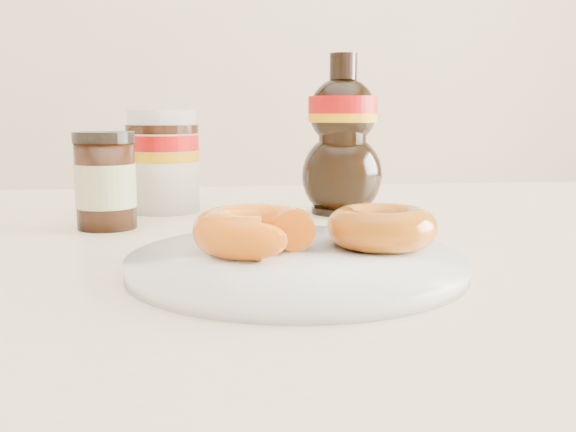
{
  "coord_description": "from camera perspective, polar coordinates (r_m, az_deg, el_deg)",
  "views": [
    {
      "loc": [
        -0.06,
        -0.51,
        0.87
      ],
      "look_at": [
        0.01,
        0.02,
        0.79
      ],
      "focal_mm": 40.0,
      "sensor_mm": 36.0,
      "label": 1
    }
  ],
  "objects": [
    {
      "name": "dining_table",
      "position": [
        0.64,
        -2.24,
        -9.32
      ],
      "size": [
        1.4,
        0.9,
        0.75
      ],
      "color": "beige",
      "rests_on": "ground"
    },
    {
      "name": "donut_bitten",
      "position": [
        0.5,
        -3.0,
        -1.31
      ],
      "size": [
        0.11,
        0.11,
        0.03
      ],
      "primitive_type": "torus",
      "rotation": [
        0.0,
        0.0,
        -0.11
      ],
      "color": "orange",
      "rests_on": "plate"
    },
    {
      "name": "donut_whole",
      "position": [
        0.53,
        8.34,
        -0.97
      ],
      "size": [
        0.11,
        0.11,
        0.03
      ],
      "primitive_type": "torus",
      "rotation": [
        0.0,
        0.0,
        -0.35
      ],
      "color": "#8C3109",
      "rests_on": "plate"
    },
    {
      "name": "plate",
      "position": [
        0.5,
        0.76,
        -4.12
      ],
      "size": [
        0.26,
        0.26,
        0.01
      ],
      "color": "white",
      "rests_on": "dining_table"
    },
    {
      "name": "dark_jar",
      "position": [
        0.7,
        -15.91,
        2.95
      ],
      "size": [
        0.06,
        0.06,
        0.1
      ],
      "rotation": [
        0.0,
        0.0,
        -0.34
      ],
      "color": "black",
      "rests_on": "dining_table"
    },
    {
      "name": "nutella_jar",
      "position": [
        0.8,
        -11.05,
        5.15
      ],
      "size": [
        0.09,
        0.09,
        0.12
      ],
      "rotation": [
        0.0,
        0.0,
        -0.4
      ],
      "color": "white",
      "rests_on": "dining_table"
    },
    {
      "name": "syrup_bottle",
      "position": [
        0.78,
        4.86,
        7.22
      ],
      "size": [
        0.11,
        0.1,
        0.19
      ],
      "primitive_type": null,
      "rotation": [
        0.0,
        0.0,
        0.21
      ],
      "color": "black",
      "rests_on": "dining_table"
    }
  ]
}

